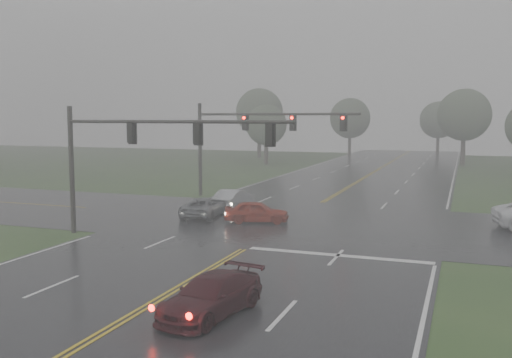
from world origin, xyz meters
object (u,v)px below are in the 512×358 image
at_px(car_grey, 205,217).
at_px(signal_gantry_near, 134,145).
at_px(signal_gantry_far, 246,131).
at_px(sedan_silver, 233,209).
at_px(sedan_red, 257,223).
at_px(sedan_maroon, 211,315).

relative_size(car_grey, signal_gantry_near, 0.35).
distance_m(car_grey, signal_gantry_far, 10.41).
xyz_separation_m(car_grey, signal_gantry_near, (-0.69, -6.94, 4.85)).
bearing_deg(signal_gantry_far, sedan_silver, -78.00).
distance_m(sedan_silver, car_grey, 3.46).
relative_size(sedan_red, signal_gantry_near, 0.30).
bearing_deg(sedan_red, signal_gantry_near, 127.76).
bearing_deg(sedan_silver, signal_gantry_far, -76.45).
distance_m(sedan_red, car_grey, 3.84).
distance_m(sedan_red, signal_gantry_far, 11.84).
bearing_deg(sedan_maroon, car_grey, 126.21).
distance_m(signal_gantry_near, signal_gantry_far, 15.94).
relative_size(sedan_maroon, car_grey, 0.98).
xyz_separation_m(sedan_silver, signal_gantry_near, (-1.25, -10.35, 4.85)).
bearing_deg(sedan_silver, car_grey, 82.26).
height_order(sedan_silver, signal_gantry_far, signal_gantry_far).
xyz_separation_m(sedan_red, signal_gantry_far, (-4.40, 9.68, 5.20)).
height_order(sedan_maroon, sedan_red, sedan_red).
bearing_deg(car_grey, signal_gantry_near, 77.76).
relative_size(sedan_maroon, sedan_red, 1.14).
relative_size(car_grey, signal_gantry_far, 0.34).
xyz_separation_m(sedan_maroon, signal_gantry_near, (-8.63, 9.34, 4.85)).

